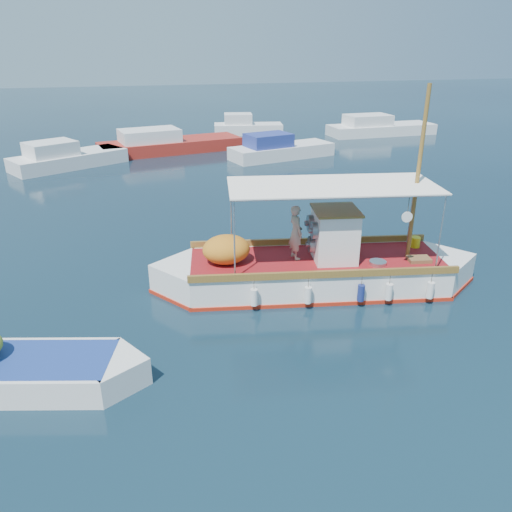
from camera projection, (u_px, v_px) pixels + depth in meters
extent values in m
plane|color=black|center=(298.00, 295.00, 14.62)|extent=(160.00, 160.00, 0.00)
cube|color=white|center=(316.00, 276.00, 15.00)|extent=(7.73, 3.69, 1.09)
cube|color=white|center=(192.00, 281.00, 14.71)|extent=(2.44, 2.44, 1.09)
cube|color=white|center=(435.00, 271.00, 15.29)|extent=(2.44, 2.44, 1.09)
cube|color=#B02311|center=(315.00, 286.00, 15.13)|extent=(7.84, 3.78, 0.18)
cube|color=maroon|center=(317.00, 260.00, 14.79)|extent=(7.69, 3.49, 0.06)
cube|color=brown|center=(309.00, 241.00, 15.88)|extent=(7.42, 1.36, 0.20)
cube|color=brown|center=(326.00, 274.00, 13.60)|extent=(7.42, 1.36, 0.20)
cube|color=white|center=(335.00, 236.00, 14.53)|extent=(1.39, 1.47, 1.48)
cube|color=brown|center=(336.00, 210.00, 14.22)|extent=(1.50, 1.58, 0.06)
cylinder|color=slate|center=(315.00, 230.00, 14.07)|extent=(0.30, 0.52, 0.49)
cylinder|color=slate|center=(311.00, 223.00, 14.65)|extent=(0.30, 0.52, 0.49)
cylinder|color=slate|center=(312.00, 244.00, 14.58)|extent=(0.30, 0.52, 0.49)
cylinder|color=brown|center=(418.00, 176.00, 14.02)|extent=(0.14, 0.14, 4.94)
cylinder|color=brown|center=(389.00, 190.00, 14.12)|extent=(1.77, 0.38, 0.08)
cylinder|color=silver|center=(231.00, 214.00, 15.15)|extent=(0.05, 0.05, 2.22)
cylinder|color=silver|center=(234.00, 240.00, 13.15)|extent=(0.05, 0.05, 2.22)
cylinder|color=silver|center=(411.00, 210.00, 15.59)|extent=(0.05, 0.05, 2.22)
cylinder|color=silver|center=(441.00, 234.00, 13.59)|extent=(0.05, 0.05, 2.22)
cube|color=white|center=(333.00, 185.00, 13.92)|extent=(6.15, 3.32, 0.04)
ellipsoid|color=#C7771D|center=(226.00, 249.00, 14.41)|extent=(1.56, 1.39, 0.83)
cube|color=yellow|center=(355.00, 245.00, 15.30)|extent=(0.27, 0.22, 0.40)
cylinder|color=yellow|center=(415.00, 242.00, 15.60)|extent=(0.34, 0.34, 0.34)
cube|color=brown|center=(419.00, 259.00, 14.63)|extent=(0.71, 0.55, 0.12)
cylinder|color=#B2B2B2|center=(378.00, 263.00, 14.39)|extent=(0.57, 0.57, 0.12)
cylinder|color=white|center=(407.00, 217.00, 13.37)|extent=(0.30, 0.08, 0.30)
cylinder|color=white|center=(254.00, 297.00, 13.54)|extent=(0.23, 0.23, 0.47)
cylinder|color=navy|center=(361.00, 293.00, 13.77)|extent=(0.23, 0.23, 0.47)
cylinder|color=white|center=(430.00, 290.00, 13.92)|extent=(0.23, 0.23, 0.47)
imported|color=#A29C86|center=(296.00, 232.00, 14.55)|extent=(0.45, 0.63, 1.63)
cube|color=white|center=(14.00, 376.00, 10.69)|extent=(4.55, 2.66, 0.84)
cube|color=white|center=(113.00, 375.00, 10.71)|extent=(1.62, 1.62, 0.84)
cube|color=navy|center=(10.00, 360.00, 10.54)|extent=(4.50, 2.48, 0.05)
cube|color=silver|center=(69.00, 162.00, 29.59)|extent=(6.84, 5.30, 1.00)
cube|color=silver|center=(51.00, 149.00, 28.61)|extent=(3.27, 3.06, 0.80)
cube|color=#A1241A|center=(171.00, 147.00, 33.66)|extent=(9.78, 4.65, 1.00)
cube|color=silver|center=(149.00, 135.00, 32.73)|extent=(4.17, 3.09, 0.80)
cube|color=silver|center=(282.00, 153.00, 31.92)|extent=(7.07, 3.82, 1.00)
cube|color=navy|center=(268.00, 140.00, 31.12)|extent=(3.08, 2.49, 0.80)
cube|color=silver|center=(381.00, 131.00, 39.96)|extent=(8.69, 2.95, 1.00)
cube|color=silver|center=(368.00, 120.00, 39.26)|extent=(3.52, 2.35, 0.80)
cube|color=silver|center=(248.00, 130.00, 40.25)|extent=(5.69, 2.92, 1.00)
cube|color=silver|center=(238.00, 119.00, 39.84)|extent=(2.43, 2.06, 0.80)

